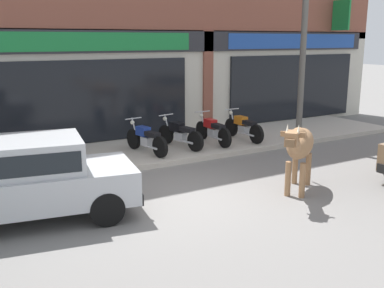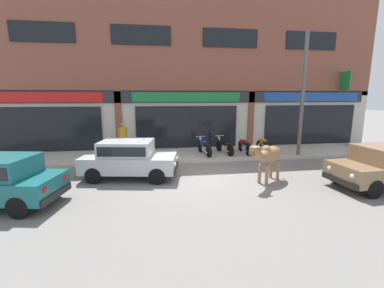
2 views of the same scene
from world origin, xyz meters
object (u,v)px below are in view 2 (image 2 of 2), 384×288
Objects in this scene: car_0 at (129,157)px; pedestrian at (123,134)px; motorcycle_2 at (244,146)px; utility_pole at (303,95)px; motorcycle_3 at (264,145)px; motorcycle_0 at (205,147)px; motorcycle_1 at (225,146)px; cow at (269,155)px.

pedestrian reaches higher than car_0.
utility_pole is (2.59, -0.84, 2.63)m from motorcycle_2.
car_0 is at bearing -156.95° from motorcycle_3.
motorcycle_1 is at bearing 4.60° from motorcycle_0.
motorcycle_1 is at bearing 166.65° from utility_pole.
motorcycle_0 and motorcycle_1 have the same top height.
cow is at bearing -69.33° from motorcycle_0.
car_0 is 7.35m from motorcycle_3.
motorcycle_2 is at bearing 162.08° from utility_pole.
utility_pole is at bearing -13.35° from motorcycle_1.
pedestrian reaches higher than motorcycle_2.
pedestrian is (-6.34, 1.07, 0.60)m from motorcycle_2.
motorcycle_0 is at bearing 110.67° from cow.
motorcycle_1 is 4.59m from utility_pole.
motorcycle_0 is 1.09m from motorcycle_1.
car_0 is 2.09× the size of motorcycle_2.
motorcycle_1 is 0.99× the size of motorcycle_3.
cow is 0.30× the size of utility_pole.
pedestrian is at bearing 171.35° from motorcycle_3.
utility_pole reaches higher than car_0.
utility_pole reaches higher than pedestrian.
utility_pole is (3.19, 3.34, 2.14)m from cow.
motorcycle_1 is 1.07m from motorcycle_2.
motorcycle_1 is (1.09, 0.09, 0.00)m from motorcycle_0.
utility_pole is (3.66, -0.87, 2.63)m from motorcycle_1.
car_0 is at bearing -152.74° from motorcycle_2.
motorcycle_0 is 1.13× the size of pedestrian.
cow is at bearing -133.72° from utility_pole.
cow is 4.26m from motorcycle_1.
car_0 is 4.56m from motorcycle_0.
motorcycle_1 and motorcycle_3 have the same top height.
motorcycle_2 is 3.78m from utility_pole.
motorcycle_1 is 1.12× the size of pedestrian.
cow reaches higher than motorcycle_0.
pedestrian is (-7.41, 1.13, 0.60)m from motorcycle_3.
motorcycle_0 is (-1.56, 4.12, -0.48)m from cow.
motorcycle_3 is at bearing -2.27° from motorcycle_1.
utility_pole is (8.28, 2.09, 2.33)m from car_0.
car_0 is 0.63× the size of utility_pole.
car_0 is 2.09× the size of motorcycle_3.
car_0 is at bearing 166.23° from cow.
pedestrian is (-5.74, 5.25, 0.11)m from cow.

